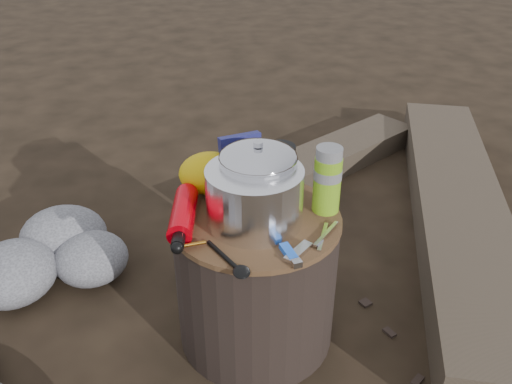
{
  "coord_description": "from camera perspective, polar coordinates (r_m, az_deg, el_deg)",
  "views": [
    {
      "loc": [
        -0.18,
        -1.16,
        1.17
      ],
      "look_at": [
        0.0,
        0.0,
        0.48
      ],
      "focal_mm": 38.13,
      "sensor_mm": 36.0,
      "label": 1
    }
  ],
  "objects": [
    {
      "name": "ground",
      "position": [
        1.66,
        0.0,
        -14.45
      ],
      "size": [
        60.0,
        60.0,
        0.0
      ],
      "primitive_type": "plane",
      "color": "black",
      "rests_on": "ground"
    },
    {
      "name": "log_main",
      "position": [
        2.18,
        20.37,
        -1.73
      ],
      "size": [
        0.88,
        1.79,
        0.15
      ],
      "primitive_type": "cube",
      "rotation": [
        0.0,
        0.0,
        -0.34
      ],
      "color": "#3F3429",
      "rests_on": "ground"
    },
    {
      "name": "multitool",
      "position": [
        1.27,
        4.46,
        -6.32
      ],
      "size": [
        0.08,
        0.08,
        0.01
      ],
      "primitive_type": "cube",
      "rotation": [
        0.0,
        0.0,
        -0.8
      ],
      "color": "silver",
      "rests_on": "stump"
    },
    {
      "name": "thermos",
      "position": [
        1.4,
        7.49,
        1.26
      ],
      "size": [
        0.07,
        0.07,
        0.18
      ],
      "primitive_type": "cylinder",
      "color": "#73AB1B",
      "rests_on": "stump"
    },
    {
      "name": "foil_windscreen",
      "position": [
        1.35,
        -0.16,
        -0.46
      ],
      "size": [
        0.24,
        0.24,
        0.15
      ],
      "primitive_type": "cylinder",
      "color": "white",
      "rests_on": "stump"
    },
    {
      "name": "camping_pot",
      "position": [
        1.37,
        0.22,
        1.24
      ],
      "size": [
        0.19,
        0.19,
        0.19
      ],
      "primitive_type": "cylinder",
      "color": "silver",
      "rests_on": "stump"
    },
    {
      "name": "fuel_bottle",
      "position": [
        1.37,
        -7.63,
        -2.33
      ],
      "size": [
        0.1,
        0.26,
        0.06
      ],
      "primitive_type": null,
      "rotation": [
        0.0,
        0.0,
        -0.14
      ],
      "color": "red",
      "rests_on": "stump"
    },
    {
      "name": "stump",
      "position": [
        1.52,
        0.0,
        -9.05
      ],
      "size": [
        0.44,
        0.44,
        0.4
      ],
      "primitive_type": "cylinder",
      "color": "black",
      "rests_on": "ground"
    },
    {
      "name": "lighter",
      "position": [
        1.27,
        3.48,
        -6.36
      ],
      "size": [
        0.04,
        0.09,
        0.02
      ],
      "primitive_type": "cube",
      "rotation": [
        0.0,
        0.0,
        0.21
      ],
      "color": "blue",
      "rests_on": "stump"
    },
    {
      "name": "stuff_sack",
      "position": [
        1.49,
        -4.94,
        2.0
      ],
      "size": [
        0.17,
        0.14,
        0.11
      ],
      "primitive_type": "ellipsoid",
      "color": "gold",
      "rests_on": "stump"
    },
    {
      "name": "pot_grabber",
      "position": [
        1.33,
        7.03,
        -4.59
      ],
      "size": [
        0.09,
        0.12,
        0.01
      ],
      "primitive_type": null,
      "rotation": [
        0.0,
        0.0,
        -0.57
      ],
      "color": "silver",
      "rests_on": "stump"
    },
    {
      "name": "rock_ring",
      "position": [
        1.67,
        -21.86,
        -12.13
      ],
      "size": [
        0.47,
        1.02,
        0.2
      ],
      "primitive_type": null,
      "color": "slate",
      "rests_on": "ground"
    },
    {
      "name": "log_small",
      "position": [
        2.43,
        6.06,
        2.84
      ],
      "size": [
        1.13,
        0.83,
        0.1
      ],
      "primitive_type": "cube",
      "rotation": [
        0.0,
        0.0,
        -1.0
      ],
      "color": "#3F3429",
      "rests_on": "ground"
    },
    {
      "name": "spork",
      "position": [
        1.26,
        -3.41,
        -6.67
      ],
      "size": [
        0.1,
        0.15,
        0.01
      ],
      "primitive_type": null,
      "rotation": [
        0.0,
        0.0,
        0.47
      ],
      "color": "black",
      "rests_on": "stump"
    },
    {
      "name": "travel_mug",
      "position": [
        1.51,
        2.48,
        2.66
      ],
      "size": [
        0.08,
        0.08,
        0.12
      ],
      "primitive_type": "cylinder",
      "color": "black",
      "rests_on": "stump"
    },
    {
      "name": "food_pouch",
      "position": [
        1.51,
        -1.57,
        3.28
      ],
      "size": [
        0.12,
        0.06,
        0.15
      ],
      "primitive_type": "cube",
      "rotation": [
        0.0,
        0.0,
        0.25
      ],
      "color": "navy",
      "rests_on": "stump"
    }
  ]
}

